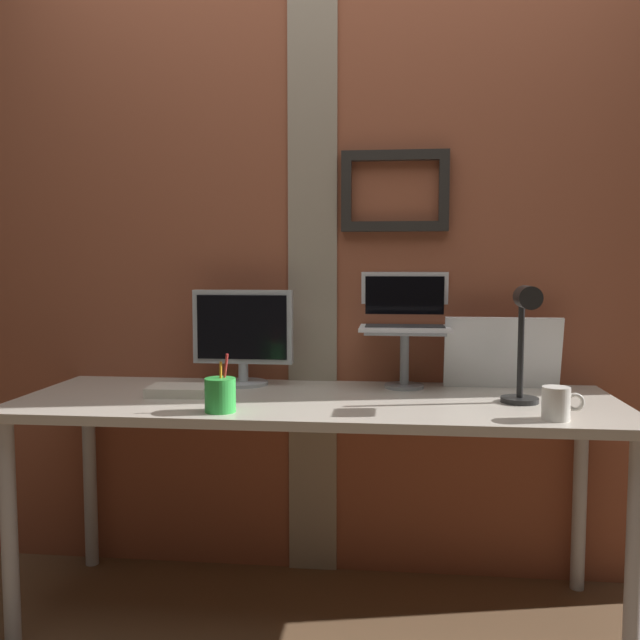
# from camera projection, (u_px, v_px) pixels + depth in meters

# --- Properties ---
(ground_plane) EXTENTS (6.00, 6.00, 0.00)m
(ground_plane) POSITION_uv_depth(u_px,v_px,m) (330.00, 609.00, 2.31)
(ground_plane) COLOR brown
(brick_wall_back) EXTENTS (3.45, 0.16, 2.56)m
(brick_wall_back) POSITION_uv_depth(u_px,v_px,m) (339.00, 238.00, 2.56)
(brick_wall_back) COLOR brown
(brick_wall_back) RESTS_ON ground_plane
(desk) EXTENTS (1.97, 0.68, 0.74)m
(desk) POSITION_uv_depth(u_px,v_px,m) (317.00, 419.00, 2.22)
(desk) COLOR beige
(desk) RESTS_ON ground_plane
(monitor) EXTENTS (0.36, 0.18, 0.35)m
(monitor) POSITION_uv_depth(u_px,v_px,m) (243.00, 333.00, 2.44)
(monitor) COLOR #ADB2B7
(monitor) RESTS_ON desk
(laptop_stand) EXTENTS (0.28, 0.22, 0.21)m
(laptop_stand) POSITION_uv_depth(u_px,v_px,m) (405.00, 349.00, 2.39)
(laptop_stand) COLOR gray
(laptop_stand) RESTS_ON desk
(laptop) EXTENTS (0.32, 0.25, 0.20)m
(laptop) POSITION_uv_depth(u_px,v_px,m) (405.00, 314.00, 2.43)
(laptop) COLOR white
(laptop) RESTS_ON laptop_stand
(whiteboard_panel) EXTENTS (0.41, 0.06, 0.26)m
(whiteboard_panel) POSITION_uv_depth(u_px,v_px,m) (502.00, 353.00, 2.37)
(whiteboard_panel) COLOR white
(whiteboard_panel) RESTS_ON desk
(desk_lamp) EXTENTS (0.12, 0.20, 0.38)m
(desk_lamp) POSITION_uv_depth(u_px,v_px,m) (524.00, 332.00, 2.07)
(desk_lamp) COLOR black
(desk_lamp) RESTS_ON desk
(pen_cup) EXTENTS (0.09, 0.09, 0.17)m
(pen_cup) POSITION_uv_depth(u_px,v_px,m) (220.00, 395.00, 2.00)
(pen_cup) COLOR green
(pen_cup) RESTS_ON desk
(coffee_mug) EXTENTS (0.12, 0.08, 0.09)m
(coffee_mug) POSITION_uv_depth(u_px,v_px,m) (557.00, 403.00, 1.90)
(coffee_mug) COLOR silver
(coffee_mug) RESTS_ON desk
(paper_clutter_stack) EXTENTS (0.21, 0.15, 0.03)m
(paper_clutter_stack) POSITION_uv_depth(u_px,v_px,m) (179.00, 390.00, 2.26)
(paper_clutter_stack) COLOR silver
(paper_clutter_stack) RESTS_ON desk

